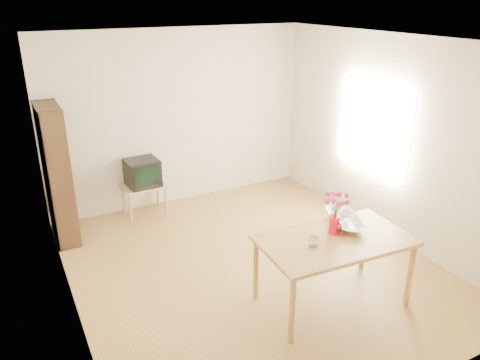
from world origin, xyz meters
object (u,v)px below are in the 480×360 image
table (335,245)px  pitcher (334,225)px  television (142,172)px  mug (313,241)px  bowl (346,204)px

table → pitcher: 0.20m
television → mug: bearing=-77.6°
mug → television: (-0.83, 2.97, -0.14)m
mug → table: bearing=179.5°
television → table: bearing=-72.9°
table → television: (-1.10, 2.97, -0.02)m
pitcher → television: bearing=115.2°
pitcher → bowl: size_ratio=0.45×
pitcher → bowl: bearing=32.2°
table → television: size_ratio=3.35×
table → pitcher: size_ratio=7.62×
table → mug: bearing=-176.4°
pitcher → television: size_ratio=0.44×
pitcher → television: (-1.16, 2.87, -0.18)m
table → mug: (-0.27, -0.00, 0.12)m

